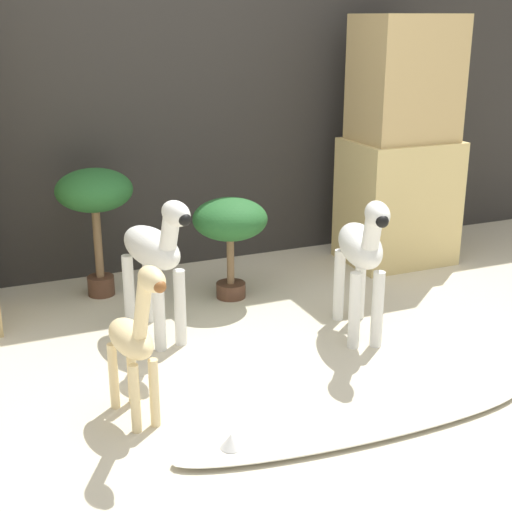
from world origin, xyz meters
TOP-DOWN VIEW (x-y plane):
  - ground_plane at (0.00, 0.00)m, footprint 14.00×14.00m
  - wall_back at (0.00, 1.69)m, footprint 6.40×0.08m
  - rock_pillar_right at (1.26, 1.23)m, footprint 0.59×0.46m
  - zebra_right at (0.51, 0.40)m, footprint 0.29×0.56m
  - zebra_left at (-0.32, 0.73)m, footprint 0.25×0.57m
  - giraffe_figurine at (-0.57, 0.08)m, footprint 0.17×0.42m
  - potted_palm_front at (0.15, 1.06)m, footprint 0.37×0.37m
  - potted_palm_back at (-0.45, 1.35)m, footprint 0.38×0.38m
  - surfboard at (0.11, -0.27)m, footprint 1.36×0.30m

SIDE VIEW (x-z plane):
  - ground_plane at x=0.00m, z-range 0.00..0.00m
  - surfboard at x=0.11m, z-range -0.02..0.06m
  - giraffe_figurine at x=-0.57m, z-range 0.01..0.64m
  - potted_palm_front at x=0.15m, z-range 0.13..0.65m
  - zebra_right at x=0.51m, z-range 0.06..0.73m
  - zebra_left at x=-0.32m, z-range 0.06..0.73m
  - potted_palm_back at x=-0.45m, z-range 0.19..0.85m
  - rock_pillar_right at x=1.26m, z-range -0.04..1.34m
  - wall_back at x=0.00m, z-range 0.00..2.20m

